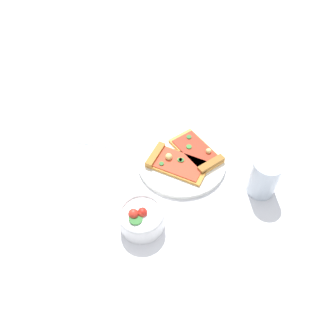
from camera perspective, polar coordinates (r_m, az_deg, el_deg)
The scene contains 7 objects.
ground_plane at distance 0.97m, azimuth 3.46°, elevation 2.20°, with size 2.40×2.40×0.00m, color silver.
plate at distance 0.95m, azimuth 2.29°, elevation 1.19°, with size 0.25×0.25×0.01m, color silver.
pizza_slice_near at distance 0.95m, azimuth 5.16°, elevation 2.55°, with size 0.17×0.16×0.02m.
pizza_slice_far at distance 0.93m, azimuth 0.98°, elevation 0.98°, with size 0.14×0.18×0.03m.
salad_bowl at distance 0.82m, azimuth -4.46°, elevation -8.36°, with size 0.11×0.11×0.07m.
soda_glass at distance 0.89m, azimuth 15.75°, elevation -1.67°, with size 0.07×0.07×0.11m.
paper_napkin at distance 1.05m, azimuth -11.98°, elevation 5.81°, with size 0.10×0.11×0.00m, color white.
Camera 1 is at (0.63, -0.03, 0.74)m, focal length 36.37 mm.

